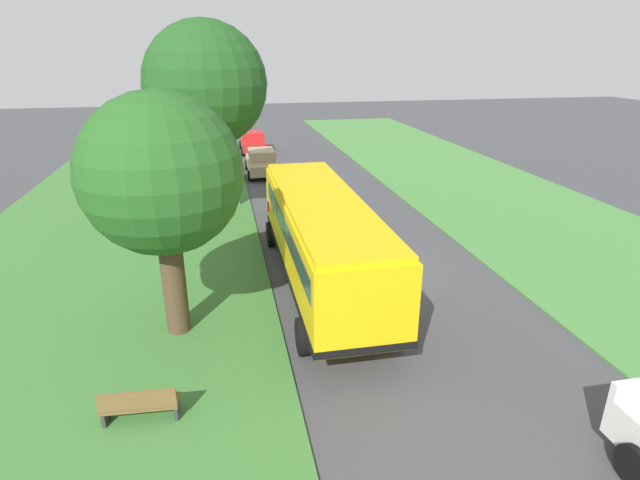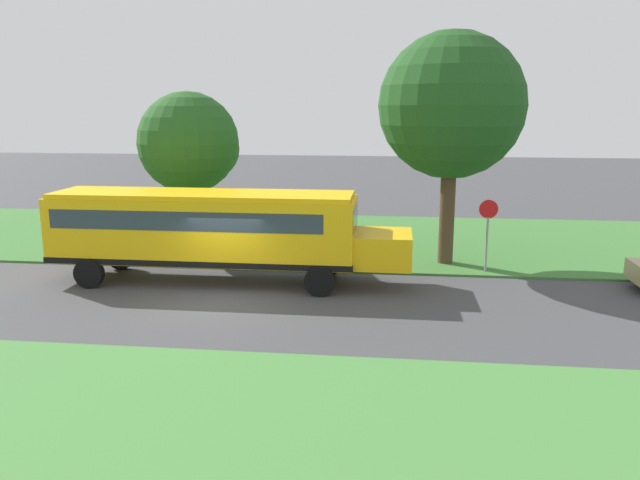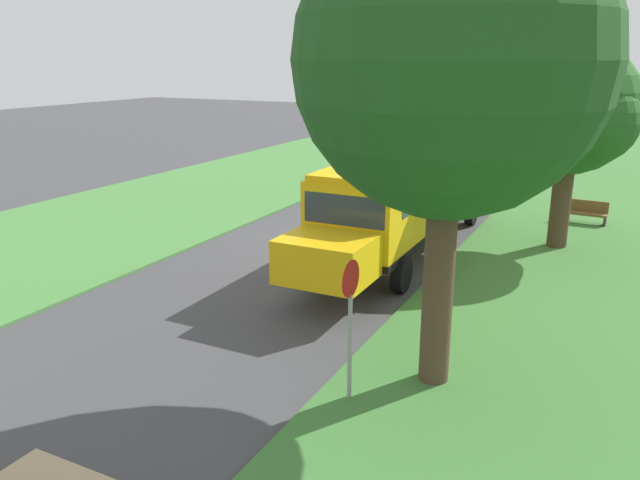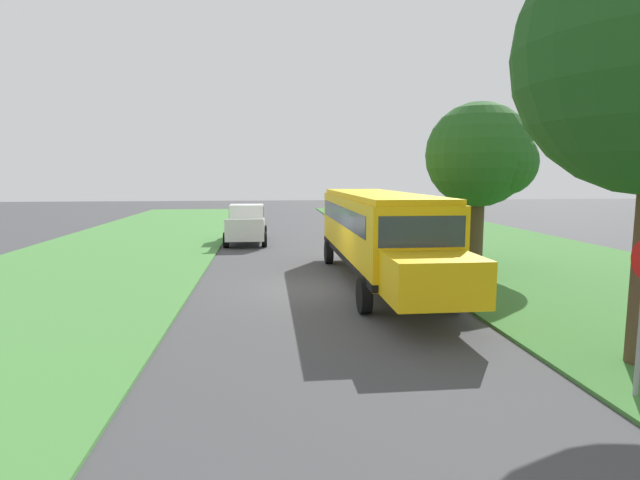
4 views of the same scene
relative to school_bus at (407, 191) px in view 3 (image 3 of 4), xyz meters
name	(u,v)px [view 3 (image 3 of 4)]	position (x,y,z in m)	size (l,w,h in m)	color
ground_plane	(331,245)	(2.33, 0.80, -1.92)	(120.00, 120.00, 0.00)	#424244
grass_far_side	(129,215)	(11.33, 0.80, -1.89)	(10.00, 80.00, 0.07)	#47843D
school_bus	(407,191)	(0.00, 0.00, 0.00)	(2.85, 12.42, 3.16)	yellow
pickup_truck	(386,158)	(5.03, -11.40, -0.85)	(2.28, 5.40, 2.10)	silver
oak_tree_beside_bus	(576,112)	(-4.67, -2.12, 2.56)	(4.15, 4.15, 6.66)	#4C3826
oak_tree_roadside_mid	(447,64)	(-3.38, 8.22, 4.08)	(5.43, 5.43, 8.80)	#4C3826
stop_sign	(350,314)	(-2.27, 9.65, -0.19)	(0.08, 0.68, 2.74)	gray
park_bench	(585,212)	(-5.09, -5.90, -1.45)	(1.63, 0.59, 0.92)	brown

